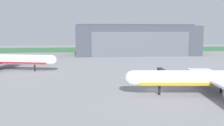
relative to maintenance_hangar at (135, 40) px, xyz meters
name	(u,v)px	position (x,y,z in m)	size (l,w,h in m)	color
ground_plane	(154,90)	(-14.80, -105.98, -9.59)	(440.00, 440.00, 0.00)	gray
grass_field_strip	(108,49)	(-14.80, 46.85, -9.55)	(440.00, 56.00, 0.08)	#356B3E
maintenance_hangar	(135,40)	(0.00, 0.00, 0.00)	(78.36, 36.55, 20.10)	#383D47
airliner_near_left	(218,79)	(-0.52, -112.64, -5.56)	(45.37, 37.43, 12.75)	silver
baggage_tug	(161,71)	(-5.24, -79.62, -8.49)	(2.32, 4.57, 1.99)	#28282D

